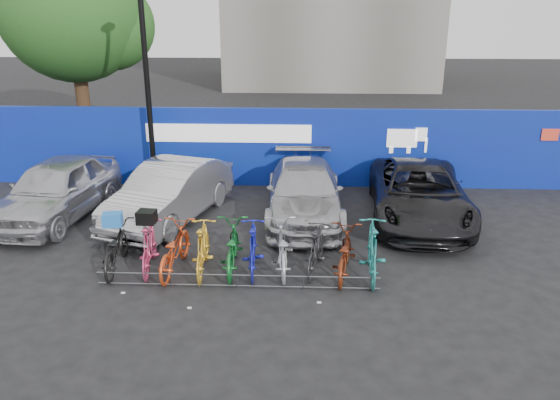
# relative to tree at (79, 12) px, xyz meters

# --- Properties ---
(ground) EXTENTS (100.00, 100.00, 0.00)m
(ground) POSITION_rel_tree_xyz_m (6.77, -10.06, -5.07)
(ground) COLOR black
(ground) RESTS_ON ground
(hoarding) EXTENTS (22.00, 0.18, 2.40)m
(hoarding) POSITION_rel_tree_xyz_m (6.78, -4.06, -3.86)
(hoarding) COLOR navy
(hoarding) RESTS_ON ground
(tree) EXTENTS (5.40, 5.20, 7.80)m
(tree) POSITION_rel_tree_xyz_m (0.00, 0.00, 0.00)
(tree) COLOR #382314
(tree) RESTS_ON ground
(lamppost) EXTENTS (0.25, 0.50, 6.11)m
(lamppost) POSITION_rel_tree_xyz_m (3.57, -4.66, -1.80)
(lamppost) COLOR black
(lamppost) RESTS_ON ground
(bike_rack) EXTENTS (5.60, 0.03, 0.30)m
(bike_rack) POSITION_rel_tree_xyz_m (6.77, -10.66, -4.91)
(bike_rack) COLOR #595B60
(bike_rack) RESTS_ON ground
(car_0) EXTENTS (2.37, 4.75, 1.56)m
(car_0) POSITION_rel_tree_xyz_m (1.64, -7.03, -4.29)
(car_0) COLOR #AFAFB4
(car_0) RESTS_ON ground
(car_1) EXTENTS (2.82, 4.76, 1.48)m
(car_1) POSITION_rel_tree_xyz_m (4.63, -7.08, -4.33)
(car_1) COLOR #ACABB0
(car_1) RESTS_ON ground
(car_2) EXTENTS (2.02, 4.79, 1.38)m
(car_2) POSITION_rel_tree_xyz_m (8.08, -6.69, -4.38)
(car_2) COLOR #A7A6AB
(car_2) RESTS_ON ground
(car_3) EXTENTS (2.78, 5.31, 1.43)m
(car_3) POSITION_rel_tree_xyz_m (11.03, -6.75, -4.36)
(car_3) COLOR black
(car_3) RESTS_ON ground
(bike_0) EXTENTS (0.80, 1.91, 0.98)m
(bike_0) POSITION_rel_tree_xyz_m (4.13, -9.92, -4.58)
(bike_0) COLOR black
(bike_0) RESTS_ON ground
(bike_1) EXTENTS (0.69, 1.79, 1.05)m
(bike_1) POSITION_rel_tree_xyz_m (4.85, -9.91, -4.54)
(bike_1) COLOR #C83964
(bike_1) RESTS_ON ground
(bike_2) EXTENTS (0.81, 1.94, 1.00)m
(bike_2) POSITION_rel_tree_xyz_m (5.38, -9.96, -4.57)
(bike_2) COLOR #CB4318
(bike_2) RESTS_ON ground
(bike_3) EXTENTS (0.60, 1.82, 1.08)m
(bike_3) POSITION_rel_tree_xyz_m (5.99, -10.00, -4.53)
(bike_3) COLOR gold
(bike_3) RESTS_ON ground
(bike_4) EXTENTS (0.75, 1.93, 1.00)m
(bike_4) POSITION_rel_tree_xyz_m (6.56, -9.82, -4.57)
(bike_4) COLOR #126926
(bike_4) RESTS_ON ground
(bike_5) EXTENTS (0.60, 1.79, 1.06)m
(bike_5) POSITION_rel_tree_xyz_m (7.02, -9.91, -4.54)
(bike_5) COLOR #171BA5
(bike_5) RESTS_ON ground
(bike_6) EXTENTS (0.83, 1.96, 1.00)m
(bike_6) POSITION_rel_tree_xyz_m (7.61, -9.82, -4.57)
(bike_6) COLOR #A4A4AB
(bike_6) RESTS_ON ground
(bike_7) EXTENTS (0.81, 1.74, 1.01)m
(bike_7) POSITION_rel_tree_xyz_m (8.33, -9.87, -4.57)
(bike_7) COLOR #262528
(bike_7) RESTS_ON ground
(bike_8) EXTENTS (0.92, 1.92, 0.97)m
(bike_8) POSITION_rel_tree_xyz_m (8.90, -9.99, -4.59)
(bike_8) COLOR maroon
(bike_8) RESTS_ON ground
(bike_9) EXTENTS (0.66, 1.97, 1.16)m
(bike_9) POSITION_rel_tree_xyz_m (9.47, -10.03, -4.49)
(bike_9) COLOR #207D79
(bike_9) RESTS_ON ground
(cargo_crate) EXTENTS (0.43, 0.35, 0.28)m
(cargo_crate) POSITION_rel_tree_xyz_m (4.13, -9.92, -3.95)
(cargo_crate) COLOR blue
(cargo_crate) RESTS_ON bike_0
(cargo_topcase) EXTENTS (0.39, 0.35, 0.27)m
(cargo_topcase) POSITION_rel_tree_xyz_m (4.85, -9.91, -3.89)
(cargo_topcase) COLOR black
(cargo_topcase) RESTS_ON bike_1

